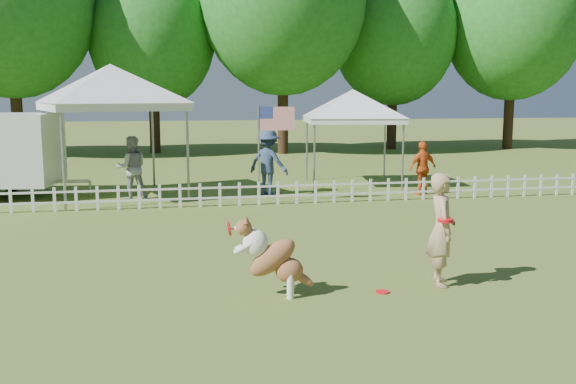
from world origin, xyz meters
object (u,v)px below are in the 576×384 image
(canopy_tent_left, at_px, (113,133))
(dog, at_px, (274,258))
(canopy_tent_right, at_px, (352,139))
(spectator_b, at_px, (268,162))
(handler, at_px, (441,229))
(spectator_a, at_px, (132,168))
(flag_pole, at_px, (259,155))
(frisbee_on_turf, at_px, (382,292))
(spectator_c, at_px, (423,168))

(canopy_tent_left, bearing_deg, dog, -90.82)
(canopy_tent_right, height_order, spectator_b, canopy_tent_right)
(handler, relative_size, spectator_a, 0.99)
(dog, bearing_deg, canopy_tent_left, 117.41)
(canopy_tent_left, height_order, flag_pole, canopy_tent_left)
(flag_pole, relative_size, spectator_a, 1.50)
(frisbee_on_turf, height_order, spectator_b, spectator_b)
(canopy_tent_right, xyz_separation_m, flag_pole, (-3.33, -2.80, -0.17))
(canopy_tent_left, xyz_separation_m, spectator_c, (8.55, -1.17, -1.02))
(frisbee_on_turf, xyz_separation_m, spectator_a, (-3.90, 9.22, 0.85))
(flag_pole, distance_m, spectator_c, 4.89)
(canopy_tent_right, relative_size, spectator_c, 1.92)
(dog, relative_size, spectator_a, 0.66)
(canopy_tent_right, distance_m, spectator_b, 3.14)
(frisbee_on_turf, xyz_separation_m, spectator_b, (-0.14, 9.30, 0.91))
(canopy_tent_left, height_order, canopy_tent_right, canopy_tent_left)
(spectator_a, bearing_deg, frisbee_on_turf, 105.59)
(handler, height_order, canopy_tent_left, canopy_tent_left)
(spectator_c, bearing_deg, spectator_b, -25.41)
(canopy_tent_right, relative_size, spectator_a, 1.70)
(spectator_a, bearing_deg, handler, 111.11)
(canopy_tent_right, bearing_deg, spectator_a, -160.69)
(dog, distance_m, canopy_tent_left, 10.02)
(frisbee_on_turf, height_order, flag_pole, flag_pole)
(frisbee_on_turf, distance_m, flag_pole, 7.89)
(dog, bearing_deg, spectator_a, 115.32)
(dog, relative_size, spectator_b, 0.61)
(handler, distance_m, spectator_b, 9.15)
(handler, distance_m, flag_pole, 7.73)
(spectator_a, distance_m, spectator_c, 8.10)
(frisbee_on_turf, bearing_deg, flag_pole, 94.72)
(canopy_tent_left, bearing_deg, spectator_b, -22.27)
(frisbee_on_turf, distance_m, spectator_a, 10.05)
(spectator_a, height_order, spectator_b, spectator_b)
(spectator_c, bearing_deg, spectator_a, -20.03)
(flag_pole, bearing_deg, spectator_a, 162.81)
(canopy_tent_right, distance_m, flag_pole, 4.36)
(dog, height_order, spectator_b, spectator_b)
(canopy_tent_right, bearing_deg, spectator_b, -148.14)
(spectator_c, bearing_deg, canopy_tent_left, -22.68)
(handler, xyz_separation_m, spectator_a, (-4.88, 9.01, 0.01))
(frisbee_on_turf, xyz_separation_m, flag_pole, (-0.64, 7.76, 1.27))
(spectator_b, bearing_deg, handler, 135.28)
(dog, height_order, spectator_a, spectator_a)
(handler, bearing_deg, canopy_tent_right, 3.41)
(spectator_a, relative_size, spectator_b, 0.93)
(frisbee_on_turf, bearing_deg, dog, 175.14)
(spectator_a, height_order, spectator_c, spectator_a)
(dog, xyz_separation_m, frisbee_on_turf, (1.57, -0.13, -0.55))
(spectator_b, bearing_deg, spectator_c, -152.23)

